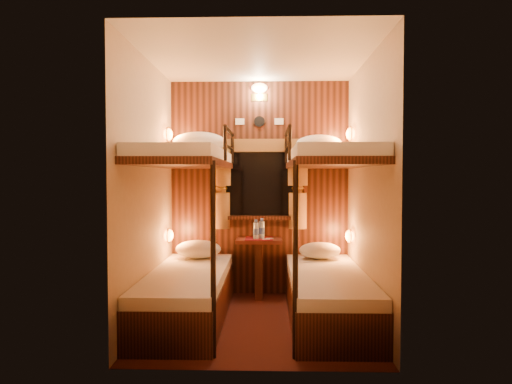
{
  "coord_description": "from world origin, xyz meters",
  "views": [
    {
      "loc": [
        0.11,
        -4.13,
        1.34
      ],
      "look_at": [
        -0.01,
        0.15,
        1.19
      ],
      "focal_mm": 32.0,
      "sensor_mm": 36.0,
      "label": 1
    }
  ],
  "objects_px": {
    "bunk_left": "(188,260)",
    "bunk_right": "(327,260)",
    "bottle_left": "(262,230)",
    "bottle_right": "(256,231)",
    "table": "(259,260)"
  },
  "relations": [
    {
      "from": "bunk_left",
      "to": "bottle_right",
      "type": "height_order",
      "value": "bunk_left"
    },
    {
      "from": "bunk_right",
      "to": "bottle_left",
      "type": "height_order",
      "value": "bunk_right"
    },
    {
      "from": "bunk_left",
      "to": "bunk_right",
      "type": "bearing_deg",
      "value": 0.0
    },
    {
      "from": "bunk_left",
      "to": "bottle_right",
      "type": "xyz_separation_m",
      "value": [
        0.61,
        0.74,
        0.18
      ]
    },
    {
      "from": "bunk_right",
      "to": "bottle_left",
      "type": "relative_size",
      "value": 8.47
    },
    {
      "from": "table",
      "to": "bottle_left",
      "type": "distance_m",
      "value": 0.33
    },
    {
      "from": "bottle_left",
      "to": "bottle_right",
      "type": "bearing_deg",
      "value": -144.52
    },
    {
      "from": "bottle_left",
      "to": "bottle_right",
      "type": "relative_size",
      "value": 1.05
    },
    {
      "from": "bunk_left",
      "to": "bunk_right",
      "type": "distance_m",
      "value": 1.3
    },
    {
      "from": "bunk_left",
      "to": "bottle_right",
      "type": "bearing_deg",
      "value": 50.25
    },
    {
      "from": "bottle_left",
      "to": "bunk_right",
      "type": "bearing_deg",
      "value": -51.74
    },
    {
      "from": "bunk_right",
      "to": "bottle_left",
      "type": "xyz_separation_m",
      "value": [
        -0.62,
        0.78,
        0.19
      ]
    },
    {
      "from": "bunk_left",
      "to": "bunk_right",
      "type": "xyz_separation_m",
      "value": [
        1.3,
        0.0,
        0.0
      ]
    },
    {
      "from": "bunk_right",
      "to": "table",
      "type": "height_order",
      "value": "bunk_right"
    },
    {
      "from": "bunk_left",
      "to": "bottle_right",
      "type": "distance_m",
      "value": 0.98
    }
  ]
}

